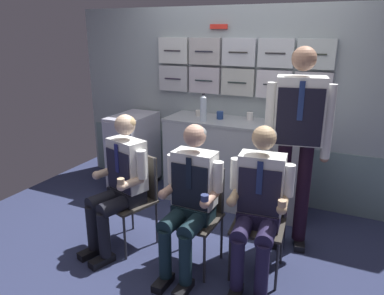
{
  "coord_description": "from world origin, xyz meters",
  "views": [
    {
      "loc": [
        1.28,
        -2.58,
        1.89
      ],
      "look_at": [
        -0.0,
        0.12,
        0.94
      ],
      "focal_mm": 34.42,
      "sensor_mm": 36.0,
      "label": 1
    }
  ],
  "objects_px": {
    "service_trolley": "(133,150)",
    "coffee_cup_white": "(250,116)",
    "crew_member_right": "(259,201)",
    "crew_member_standing": "(298,131)",
    "folding_chair_center": "(199,205)",
    "folding_chair_right": "(261,210)",
    "crew_member_center": "(190,196)",
    "folding_chair_left": "(136,190)",
    "crew_member_left": "(120,179)",
    "sparkling_bottle_green": "(203,108)",
    "snack_banana": "(289,124)"
  },
  "relations": [
    {
      "from": "crew_member_standing",
      "to": "crew_member_left",
      "type": "bearing_deg",
      "value": -152.73
    },
    {
      "from": "crew_member_standing",
      "to": "coffee_cup_white",
      "type": "xyz_separation_m",
      "value": [
        -0.62,
        0.69,
        -0.07
      ]
    },
    {
      "from": "crew_member_right",
      "to": "crew_member_standing",
      "type": "xyz_separation_m",
      "value": [
        0.14,
        0.61,
        0.41
      ]
    },
    {
      "from": "crew_member_left",
      "to": "coffee_cup_white",
      "type": "relative_size",
      "value": 14.48
    },
    {
      "from": "folding_chair_right",
      "to": "coffee_cup_white",
      "type": "height_order",
      "value": "coffee_cup_white"
    },
    {
      "from": "service_trolley",
      "to": "folding_chair_right",
      "type": "height_order",
      "value": "service_trolley"
    },
    {
      "from": "folding_chair_center",
      "to": "crew_member_standing",
      "type": "distance_m",
      "value": 1.04
    },
    {
      "from": "crew_member_standing",
      "to": "snack_banana",
      "type": "bearing_deg",
      "value": 106.83
    },
    {
      "from": "service_trolley",
      "to": "folding_chair_right",
      "type": "distance_m",
      "value": 2.07
    },
    {
      "from": "crew_member_left",
      "to": "coffee_cup_white",
      "type": "distance_m",
      "value": 1.6
    },
    {
      "from": "folding_chair_right",
      "to": "folding_chair_center",
      "type": "bearing_deg",
      "value": -166.02
    },
    {
      "from": "folding_chair_center",
      "to": "crew_member_standing",
      "type": "relative_size",
      "value": 0.47
    },
    {
      "from": "service_trolley",
      "to": "snack_banana",
      "type": "distance_m",
      "value": 1.89
    },
    {
      "from": "crew_member_standing",
      "to": "snack_banana",
      "type": "height_order",
      "value": "crew_member_standing"
    },
    {
      "from": "crew_member_left",
      "to": "folding_chair_right",
      "type": "distance_m",
      "value": 1.22
    },
    {
      "from": "folding_chair_left",
      "to": "snack_banana",
      "type": "xyz_separation_m",
      "value": [
        1.11,
        1.15,
        0.47
      ]
    },
    {
      "from": "service_trolley",
      "to": "crew_member_center",
      "type": "distance_m",
      "value": 1.82
    },
    {
      "from": "coffee_cup_white",
      "to": "snack_banana",
      "type": "height_order",
      "value": "coffee_cup_white"
    },
    {
      "from": "coffee_cup_white",
      "to": "folding_chair_center",
      "type": "bearing_deg",
      "value": -91.55
    },
    {
      "from": "service_trolley",
      "to": "coffee_cup_white",
      "type": "distance_m",
      "value": 1.49
    },
    {
      "from": "folding_chair_center",
      "to": "crew_member_center",
      "type": "xyz_separation_m",
      "value": [
        -0.0,
        -0.16,
        0.15
      ]
    },
    {
      "from": "crew_member_right",
      "to": "coffee_cup_white",
      "type": "relative_size",
      "value": 14.6
    },
    {
      "from": "crew_member_center",
      "to": "crew_member_right",
      "type": "xyz_separation_m",
      "value": [
        0.51,
        0.13,
        0.01
      ]
    },
    {
      "from": "crew_member_center",
      "to": "coffee_cup_white",
      "type": "height_order",
      "value": "crew_member_center"
    },
    {
      "from": "crew_member_right",
      "to": "crew_member_standing",
      "type": "height_order",
      "value": "crew_member_standing"
    },
    {
      "from": "service_trolley",
      "to": "folding_chair_left",
      "type": "distance_m",
      "value": 1.24
    },
    {
      "from": "crew_member_left",
      "to": "crew_member_right",
      "type": "distance_m",
      "value": 1.21
    },
    {
      "from": "folding_chair_left",
      "to": "folding_chair_right",
      "type": "height_order",
      "value": "same"
    },
    {
      "from": "crew_member_center",
      "to": "snack_banana",
      "type": "distance_m",
      "value": 1.46
    },
    {
      "from": "service_trolley",
      "to": "snack_banana",
      "type": "xyz_separation_m",
      "value": [
        1.82,
        0.14,
        0.49
      ]
    },
    {
      "from": "crew_member_center",
      "to": "crew_member_standing",
      "type": "xyz_separation_m",
      "value": [
        0.66,
        0.73,
        0.42
      ]
    },
    {
      "from": "service_trolley",
      "to": "sparkling_bottle_green",
      "type": "bearing_deg",
      "value": -2.76
    },
    {
      "from": "folding_chair_center",
      "to": "sparkling_bottle_green",
      "type": "bearing_deg",
      "value": 111.78
    },
    {
      "from": "crew_member_left",
      "to": "folding_chair_center",
      "type": "distance_m",
      "value": 0.72
    },
    {
      "from": "folding_chair_right",
      "to": "crew_member_right",
      "type": "xyz_separation_m",
      "value": [
        0.02,
        -0.16,
        0.16
      ]
    },
    {
      "from": "folding_chair_center",
      "to": "snack_banana",
      "type": "relative_size",
      "value": 4.83
    },
    {
      "from": "sparkling_bottle_green",
      "to": "crew_member_right",
      "type": "bearing_deg",
      "value": -48.72
    },
    {
      "from": "folding_chair_center",
      "to": "crew_member_center",
      "type": "height_order",
      "value": "crew_member_center"
    },
    {
      "from": "service_trolley",
      "to": "folding_chair_left",
      "type": "relative_size",
      "value": 1.12
    },
    {
      "from": "service_trolley",
      "to": "coffee_cup_white",
      "type": "relative_size",
      "value": 11.03
    },
    {
      "from": "folding_chair_left",
      "to": "crew_member_left",
      "type": "bearing_deg",
      "value": -107.71
    },
    {
      "from": "folding_chair_right",
      "to": "crew_member_standing",
      "type": "xyz_separation_m",
      "value": [
        0.16,
        0.45,
        0.57
      ]
    },
    {
      "from": "crew_member_standing",
      "to": "folding_chair_left",
      "type": "bearing_deg",
      "value": -157.41
    },
    {
      "from": "folding_chair_right",
      "to": "coffee_cup_white",
      "type": "distance_m",
      "value": 1.33
    },
    {
      "from": "snack_banana",
      "to": "folding_chair_right",
      "type": "bearing_deg",
      "value": -88.74
    },
    {
      "from": "crew_member_standing",
      "to": "coffee_cup_white",
      "type": "bearing_deg",
      "value": 132.03
    },
    {
      "from": "crew_member_left",
      "to": "snack_banana",
      "type": "xyz_separation_m",
      "value": [
        1.16,
        1.31,
        0.32
      ]
    },
    {
      "from": "crew_member_center",
      "to": "snack_banana",
      "type": "relative_size",
      "value": 7.05
    },
    {
      "from": "folding_chair_left",
      "to": "folding_chair_right",
      "type": "relative_size",
      "value": 1.0
    },
    {
      "from": "crew_member_center",
      "to": "crew_member_standing",
      "type": "distance_m",
      "value": 1.07
    }
  ]
}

